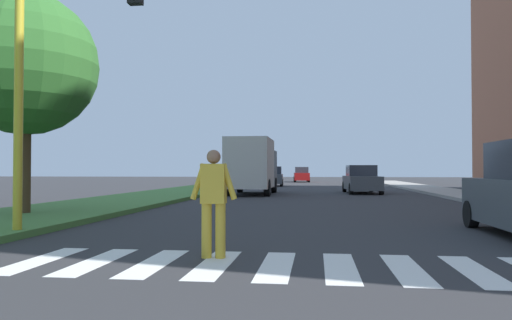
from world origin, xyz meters
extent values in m
plane|color=#2D2D30|center=(0.00, 30.00, 0.00)|extent=(140.00, 140.00, 0.00)
cube|color=silver|center=(-3.60, 8.50, 0.00)|extent=(0.45, 2.20, 0.01)
cube|color=silver|center=(-2.70, 8.50, 0.00)|extent=(0.45, 2.20, 0.01)
cube|color=silver|center=(-1.80, 8.50, 0.00)|extent=(0.45, 2.20, 0.01)
cube|color=silver|center=(-0.90, 8.50, 0.00)|extent=(0.45, 2.20, 0.01)
cube|color=silver|center=(0.00, 8.50, 0.00)|extent=(0.45, 2.20, 0.01)
cube|color=silver|center=(0.90, 8.50, 0.00)|extent=(0.45, 2.20, 0.01)
cube|color=silver|center=(1.80, 8.50, 0.00)|extent=(0.45, 2.20, 0.01)
cube|color=silver|center=(2.70, 8.50, 0.00)|extent=(0.45, 2.20, 0.01)
cube|color=#477A38|center=(-7.41, 28.00, 0.07)|extent=(4.37, 64.00, 0.15)
cylinder|color=#4C3823|center=(-7.77, 14.52, 1.68)|extent=(0.36, 0.36, 3.06)
sphere|color=#2D6628|center=(-7.77, 14.52, 4.44)|extent=(4.11, 4.11, 4.11)
cube|color=#9E9991|center=(8.27, 28.00, 0.07)|extent=(3.00, 64.00, 0.15)
cylinder|color=gold|center=(-5.52, 10.81, 3.15)|extent=(0.18, 0.18, 6.00)
cylinder|color=gold|center=(-0.92, 8.99, 0.42)|extent=(0.16, 0.16, 0.85)
cylinder|color=gold|center=(-1.14, 8.99, 0.42)|extent=(0.16, 0.16, 0.85)
cube|color=gold|center=(-1.03, 8.99, 1.16)|extent=(0.38, 0.24, 0.62)
cylinder|color=gold|center=(-0.79, 8.99, 1.19)|extent=(0.27, 0.09, 0.58)
cylinder|color=gold|center=(-1.27, 8.99, 1.19)|extent=(0.27, 0.09, 0.58)
sphere|color=#8C664C|center=(-1.03, 8.99, 1.58)|extent=(0.22, 0.22, 0.22)
cylinder|color=black|center=(4.24, 13.70, 0.32)|extent=(0.23, 0.64, 0.64)
cube|color=#474C51|center=(3.26, 30.96, 0.62)|extent=(2.03, 4.64, 0.80)
cube|color=#2D333D|center=(3.25, 31.19, 1.34)|extent=(1.70, 2.12, 0.65)
cylinder|color=black|center=(4.17, 29.17, 0.32)|extent=(0.25, 0.65, 0.64)
cylinder|color=black|center=(2.50, 29.09, 0.32)|extent=(0.25, 0.65, 0.64)
cylinder|color=black|center=(4.01, 32.83, 0.32)|extent=(0.25, 0.65, 0.64)
cylinder|color=black|center=(2.34, 32.75, 0.32)|extent=(0.25, 0.65, 0.64)
cube|color=#474C51|center=(-3.24, 43.45, 0.62)|extent=(2.03, 4.23, 0.81)
cube|color=#2D333D|center=(-3.23, 43.24, 1.36)|extent=(1.69, 1.94, 0.66)
cylinder|color=black|center=(-4.14, 45.02, 0.32)|extent=(0.25, 0.65, 0.64)
cylinder|color=black|center=(-2.51, 45.11, 0.32)|extent=(0.25, 0.65, 0.64)
cylinder|color=black|center=(-3.97, 41.79, 0.32)|extent=(0.25, 0.65, 0.64)
cylinder|color=black|center=(-2.33, 41.88, 0.32)|extent=(0.25, 0.65, 0.64)
cube|color=maroon|center=(-1.14, 57.74, 0.64)|extent=(1.99, 4.36, 0.84)
cube|color=#2D333D|center=(-1.12, 57.53, 1.40)|extent=(1.63, 2.01, 0.68)
cylinder|color=black|center=(-2.02, 59.36, 0.32)|extent=(0.26, 0.65, 0.64)
cylinder|color=black|center=(-0.48, 59.47, 0.32)|extent=(0.26, 0.65, 0.64)
cylinder|color=black|center=(-1.80, 56.01, 0.32)|extent=(0.26, 0.65, 0.64)
cylinder|color=black|center=(-0.25, 56.12, 0.32)|extent=(0.26, 0.65, 0.64)
cube|color=black|center=(-3.04, 30.93, 1.45)|extent=(2.30, 2.00, 2.20)
cube|color=beige|center=(-3.04, 27.83, 1.75)|extent=(2.30, 4.20, 2.70)
cylinder|color=black|center=(-4.09, 30.93, 0.45)|extent=(0.30, 0.90, 0.90)
cylinder|color=black|center=(-1.99, 30.93, 0.45)|extent=(0.30, 0.90, 0.90)
cylinder|color=black|center=(-4.09, 26.78, 0.45)|extent=(0.30, 0.90, 0.90)
cylinder|color=black|center=(-1.99, 26.78, 0.45)|extent=(0.30, 0.90, 0.90)
camera|label=1|loc=(0.57, 1.59, 1.37)|focal=33.86mm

